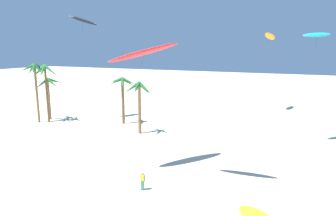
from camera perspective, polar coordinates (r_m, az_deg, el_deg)
name	(u,v)px	position (r m, az deg, el deg)	size (l,w,h in m)	color
palm_tree_0	(35,74)	(52.30, -23.71, 5.91)	(3.91, 4.28, 9.55)	olive
palm_tree_1	(45,74)	(51.99, -22.11, 5.93)	(4.76, 4.53, 9.39)	brown
palm_tree_2	(48,85)	(54.02, -21.73, 4.07)	(4.79, 4.87, 7.06)	olive
palm_tree_3	(122,86)	(47.85, -8.58, 4.10)	(4.75, 4.28, 7.44)	brown
palm_tree_4	(139,93)	(41.82, -5.47, 2.74)	(4.46, 4.43, 7.38)	olive
flying_kite_0	(270,36)	(60.13, 18.70, 12.68)	(4.49, 10.49, 14.89)	orange
flying_kite_2	(145,52)	(28.77, -4.38, 10.47)	(5.31, 13.21, 12.71)	red
flying_kite_3	(84,21)	(51.80, -15.61, 15.57)	(4.61, 11.87, 17.09)	black
flying_kite_4	(317,35)	(40.71, 26.25, 12.28)	(3.76, 7.23, 13.87)	#19B2B7
grounded_kite_0	(257,216)	(23.56, 16.44, -18.97)	(3.64, 3.28, 0.24)	yellow
person_near_right	(143,180)	(26.22, -4.81, -13.39)	(0.51, 0.23, 1.64)	#338E56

